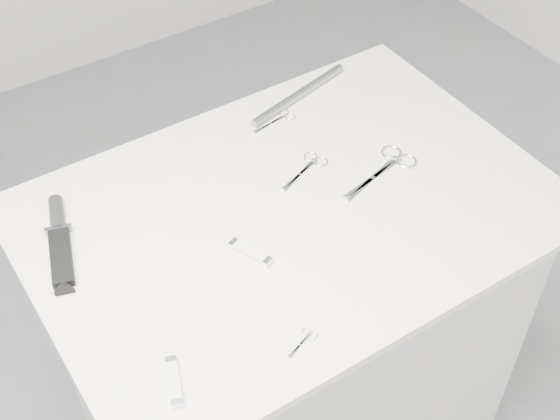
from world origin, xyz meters
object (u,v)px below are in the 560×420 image
large_shears (390,164)px  pocket_knife_b (250,252)px  embroidery_scissors_a (309,166)px  embroidery_scissors_b (279,119)px  sheathed_knife (59,237)px  pocket_knife_a (174,382)px  metal_rail (299,94)px  tiny_scissors (304,340)px  plinth (289,349)px

large_shears → pocket_knife_b: pocket_knife_b is taller
large_shears → embroidery_scissors_a: 0.16m
embroidery_scissors_a → embroidery_scissors_b: bearing=57.7°
sheathed_knife → pocket_knife_a: size_ratio=2.41×
large_shears → metal_rail: 0.29m
pocket_knife_b → sheathed_knife: bearing=29.9°
large_shears → pocket_knife_a: bearing=-174.0°
tiny_scissors → sheathed_knife: 0.50m
embroidery_scissors_b → embroidery_scissors_a: bearing=-110.1°
large_shears → pocket_knife_b: size_ratio=2.18×
plinth → metal_rail: bearing=53.7°
embroidery_scissors_b → metal_rail: metal_rail is taller
plinth → tiny_scissors: (-0.15, -0.27, 0.47)m
embroidery_scissors_b → sheathed_knife: bearing=179.6°
embroidery_scissors_a → metal_rail: (0.11, 0.20, 0.01)m
embroidery_scissors_b → sheathed_knife: size_ratio=0.49×
plinth → tiny_scissors: size_ratio=13.34×
plinth → pocket_knife_a: (-0.37, -0.22, 0.48)m
embroidery_scissors_a → tiny_scissors: 0.43m
plinth → tiny_scissors: 0.56m
embroidery_scissors_a → tiny_scissors: size_ratio=1.91×
pocket_knife_b → pocket_knife_a: bearing=103.1°
embroidery_scissors_b → pocket_knife_b: size_ratio=1.21×
sheathed_knife → pocket_knife_a: bearing=-157.1°
tiny_scissors → pocket_knife_b: bearing=63.0°
embroidery_scissors_b → metal_rail: 0.09m
tiny_scissors → metal_rail: metal_rail is taller
embroidery_scissors_a → sheathed_knife: (-0.50, 0.08, 0.01)m
embroidery_scissors_a → pocket_knife_a: 0.56m
sheathed_knife → metal_rail: bearing=-61.4°
plinth → pocket_knife_b: 0.50m
pocket_knife_a → metal_rail: metal_rail is taller
plinth → sheathed_knife: size_ratio=4.08×
sheathed_knife → pocket_knife_a: sheathed_knife is taller
sheathed_knife → plinth: bearing=-94.3°
embroidery_scissors_a → pocket_knife_b: 0.26m
large_shears → metal_rail: bearing=82.1°
embroidery_scissors_a → pocket_knife_b: bearing=-169.2°
tiny_scissors → pocket_knife_b: 0.21m
sheathed_knife → pocket_knife_b: (0.28, -0.22, -0.00)m
tiny_scissors → metal_rail: 0.66m
plinth → embroidery_scissors_a: bearing=39.8°
plinth → embroidery_scissors_b: 0.55m
large_shears → tiny_scissors: size_ratio=2.88×
plinth → pocket_knife_a: size_ratio=9.83×
embroidery_scissors_b → large_shears: bearing=-75.3°
embroidery_scissors_b → pocket_knife_a: bearing=-145.7°
large_shears → embroidery_scissors_a: (-0.14, 0.09, -0.00)m
embroidery_scissors_a → pocket_knife_b: pocket_knife_b is taller
pocket_knife_a → pocket_knife_b: 0.29m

